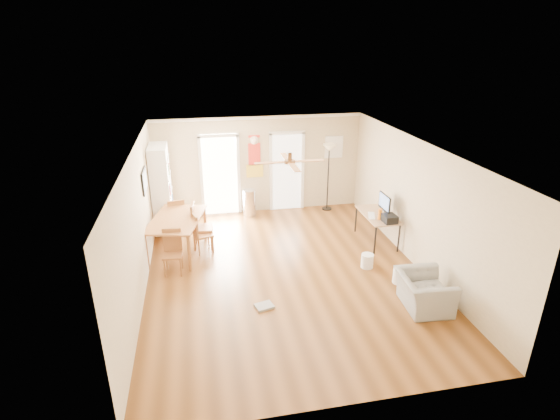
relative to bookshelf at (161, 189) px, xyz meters
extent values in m
plane|color=brown|center=(2.52, -2.73, -1.06)|extent=(7.00, 7.00, 0.00)
cube|color=red|center=(2.39, 0.75, 0.49)|extent=(0.46, 0.03, 1.10)
cube|color=white|center=(4.57, 0.74, 0.64)|extent=(0.50, 0.04, 0.60)
cube|color=black|center=(-0.21, -1.33, 0.64)|extent=(0.04, 0.66, 0.48)
cylinder|color=silver|center=(2.19, 0.43, -0.70)|extent=(0.43, 0.43, 0.73)
cube|color=white|center=(4.72, -1.77, -0.37)|extent=(0.28, 0.46, 0.02)
cube|color=black|center=(4.97, -2.17, -0.29)|extent=(0.29, 0.33, 0.17)
cylinder|color=orange|center=(4.82, -1.98, -0.25)|extent=(0.09, 0.09, 0.25)
cylinder|color=white|center=(4.24, -2.83, -0.91)|extent=(0.31, 0.31, 0.30)
cylinder|color=white|center=(4.63, -3.52, -0.91)|extent=(0.30, 0.30, 0.29)
cube|color=gray|center=(1.90, -3.84, -1.04)|extent=(0.36, 0.32, 0.04)
imported|color=gray|center=(4.67, -4.37, -0.75)|extent=(0.90, 1.01, 0.62)
camera|label=1|loc=(0.92, -10.29, 3.45)|focal=27.76mm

